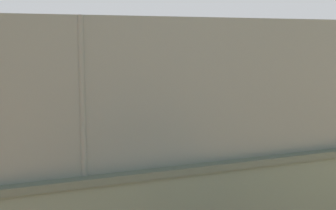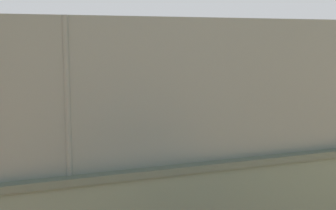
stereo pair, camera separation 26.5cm
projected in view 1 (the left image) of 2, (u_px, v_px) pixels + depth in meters
ground_plane at (85, 109)px, 18.28m from camera, size 260.00×260.00×0.00m
player_crossing_court at (297, 108)px, 12.22m from camera, size 0.87×1.05×1.59m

